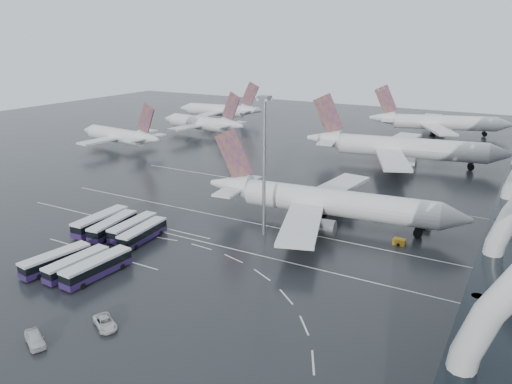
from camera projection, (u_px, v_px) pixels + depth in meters
The scene contains 26 objects.
ground at pixel (253, 249), 95.80m from camera, with size 420.00×420.00×0.00m, color black.
lane_marking_near at pixel (248, 253), 94.14m from camera, with size 120.00×0.25×0.01m, color white.
lane_marking_mid at pixel (281, 229), 105.75m from camera, with size 120.00×0.25×0.01m, color white.
lane_marking_far at pixel (330, 194), 128.96m from camera, with size 120.00×0.25×0.01m, color white.
bus_bay_line_south at pixel (100, 253), 93.84m from camera, with size 28.00×0.25×0.01m, color white.
bus_bay_line_north at pixel (156, 226), 107.11m from camera, with size 28.00×0.25×0.01m, color white.
airliner_main at pixel (325, 202), 107.36m from camera, with size 57.48×50.13×19.45m.
airliner_gate_b at pixel (400, 148), 156.44m from camera, with size 62.10×55.17×21.60m.
airliner_gate_c at pixel (437, 123), 203.89m from camera, with size 55.28×50.29×20.02m.
jet_remote_west at pixel (121, 136), 179.11m from camera, with size 40.68×32.82×17.69m.
jet_remote_mid at pixel (203, 123), 203.43m from camera, with size 42.72×34.48×18.58m.
jet_remote_far at pixel (221, 110), 237.97m from camera, with size 43.49×35.10×18.92m.
bus_row_near_a at pixel (101, 222), 104.62m from camera, with size 3.60×13.82×3.38m.
bus_row_near_b at pixel (113, 226), 102.50m from camera, with size 4.44×13.14×3.17m.
bus_row_near_c at pixel (133, 227), 101.93m from camera, with size 3.50×12.65×3.08m.
bus_row_near_d at pixel (143, 233), 98.91m from camera, with size 3.83×12.74×3.09m.
bus_row_far_a at pixel (56, 260), 87.05m from camera, with size 4.58×12.72×3.06m.
bus_row_far_b at pixel (77, 264), 85.61m from camera, with size 3.44×12.28×2.99m.
bus_row_far_c at pixel (97, 267), 84.21m from camera, with size 3.73×13.31×3.24m.
van_curve_a at pixel (105, 323), 69.91m from camera, with size 2.38×5.15×1.43m, color silver.
van_curve_b at pixel (35, 339), 65.95m from camera, with size 2.01×4.99×1.70m, color silver.
floodlight_mast at pixel (264, 150), 97.25m from camera, with size 2.17×2.17×28.29m.
gse_cart_belly_a at pixel (399, 242), 97.42m from camera, with size 2.36×1.39×1.29m, color #B07B17.
gse_cart_belly_b at pixel (425, 226), 105.44m from camera, with size 2.39×1.41×1.31m, color slate.
gse_cart_belly_c at pixel (317, 222), 107.66m from camera, with size 2.53×1.49×1.38m, color #B07B17.
gse_cart_belly_e at pixel (379, 213), 113.05m from camera, with size 2.23×1.32×1.22m, color #B07B17.
Camera 1 is at (44.02, -76.29, 39.23)m, focal length 35.00 mm.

